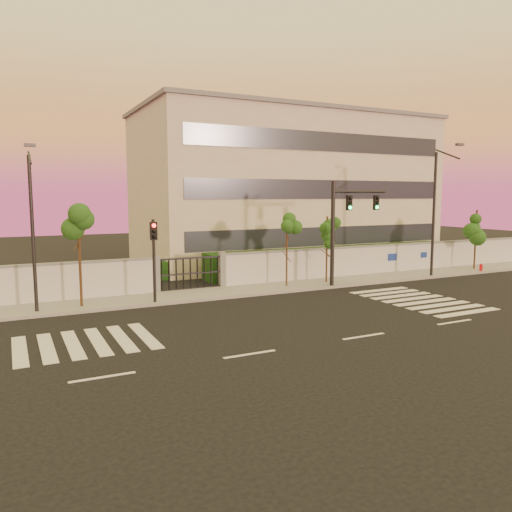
% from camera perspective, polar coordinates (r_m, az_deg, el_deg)
% --- Properties ---
extents(ground, '(120.00, 120.00, 0.00)m').
position_cam_1_polar(ground, '(20.37, 12.20, -8.98)').
color(ground, black).
rests_on(ground, ground).
extents(sidewalk, '(60.00, 3.00, 0.15)m').
position_cam_1_polar(sidewalk, '(29.05, -0.89, -3.91)').
color(sidewalk, gray).
rests_on(sidewalk, ground).
extents(perimeter_wall, '(60.00, 0.36, 2.20)m').
position_cam_1_polar(perimeter_wall, '(30.26, -1.95, -1.57)').
color(perimeter_wall, silver).
rests_on(perimeter_wall, ground).
extents(hedge_row, '(41.00, 4.25, 1.80)m').
position_cam_1_polar(hedge_row, '(33.20, -2.25, -1.26)').
color(hedge_row, black).
rests_on(hedge_row, ground).
extents(institutional_building, '(24.40, 12.40, 12.25)m').
position_cam_1_polar(institutional_building, '(42.91, 3.31, 7.72)').
color(institutional_building, beige).
rests_on(institutional_building, ground).
extents(road_markings, '(57.00, 7.62, 0.02)m').
position_cam_1_polar(road_markings, '(22.51, 2.97, -7.28)').
color(road_markings, silver).
rests_on(road_markings, ground).
extents(street_tree_c, '(1.64, 1.30, 4.99)m').
position_cam_1_polar(street_tree_c, '(25.53, -19.55, 2.36)').
color(street_tree_c, '#382314').
rests_on(street_tree_c, ground).
extents(street_tree_d, '(1.35, 1.07, 4.38)m').
position_cam_1_polar(street_tree_d, '(29.74, 3.56, 2.45)').
color(street_tree_d, '#382314').
rests_on(street_tree_d, ground).
extents(street_tree_e, '(1.43, 1.14, 4.27)m').
position_cam_1_polar(street_tree_e, '(31.29, 8.14, 2.47)').
color(street_tree_e, '#382314').
rests_on(street_tree_e, ground).
extents(street_tree_f, '(1.55, 1.23, 4.50)m').
position_cam_1_polar(street_tree_f, '(40.13, 23.86, 3.14)').
color(street_tree_f, '#382314').
rests_on(street_tree_f, ground).
extents(traffic_signal_main, '(4.04, 0.39, 6.39)m').
position_cam_1_polar(traffic_signal_main, '(30.50, 10.02, 4.00)').
color(traffic_signal_main, black).
rests_on(traffic_signal_main, ground).
extents(traffic_signal_secondary, '(0.34, 0.33, 4.35)m').
position_cam_1_polar(traffic_signal_secondary, '(25.55, -11.59, 0.56)').
color(traffic_signal_secondary, black).
rests_on(traffic_signal_secondary, ground).
extents(streetlight_west, '(0.46, 1.85, 7.71)m').
position_cam_1_polar(streetlight_west, '(24.95, -24.18, 3.18)').
color(streetlight_west, black).
rests_on(streetlight_west, ground).
extents(streetlight_east, '(0.53, 2.12, 8.79)m').
position_cam_1_polar(streetlight_east, '(35.46, 19.89, 5.24)').
color(streetlight_east, black).
rests_on(streetlight_east, ground).
extents(fire_hydrant, '(0.27, 0.26, 0.68)m').
position_cam_1_polar(fire_hydrant, '(39.40, 24.32, -1.28)').
color(fire_hydrant, red).
rests_on(fire_hydrant, ground).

